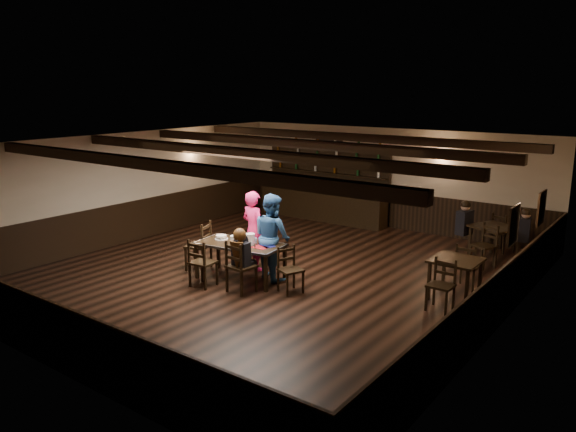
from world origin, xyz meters
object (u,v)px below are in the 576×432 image
Objects in this scene: woman_pink at (254,231)px; man_blue at (272,236)px; cake at (221,237)px; chair_near_left at (200,260)px; dining_table at (240,247)px; chair_near_right at (238,263)px; bar_counter at (323,194)px.

man_blue is (0.64, -0.19, 0.02)m from woman_pink.
woman_pink is at bearing 2.73° from man_blue.
woman_pink is at bearing 64.27° from cake.
chair_near_left is at bearing 77.77° from man_blue.
chair_near_right reaches higher than dining_table.
chair_near_right is 1.11m from man_blue.
cake is at bearing 72.90° from woman_pink.
woman_pink is (-0.19, 0.65, 0.16)m from dining_table.
cake is 0.06× the size of bar_counter.
cake is at bearing -179.56° from dining_table.
chair_near_right is (0.47, -0.61, -0.10)m from dining_table.
chair_near_right is at bearing 13.43° from chair_near_left.
chair_near_right is 1.45m from woman_pink.
bar_counter reaches higher than woman_pink.
dining_table is 0.52m from cake.
chair_near_right reaches higher than cake.
chair_near_right is at bearing -71.59° from bar_counter.
dining_table is at bearing 68.05° from chair_near_left.
man_blue reaches higher than cake.
bar_counter reaches higher than chair_near_right.
chair_near_left is at bearing 93.56° from woman_pink.
bar_counter is (-1.98, 4.94, -0.14)m from man_blue.
man_blue is at bearing 172.24° from woman_pink.
dining_table is 0.69m from woman_pink.
man_blue is (0.45, 0.46, 0.18)m from dining_table.
man_blue is 5.32m from bar_counter.
chair_near_left is at bearing -166.57° from chair_near_right.
chair_near_left is 6.32m from bar_counter.
chair_near_left is (-0.32, -0.80, -0.13)m from dining_table.
man_blue is at bearing 25.93° from cake.
man_blue is (0.77, 1.26, 0.31)m from chair_near_left.
woman_pink is 0.72m from cake.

